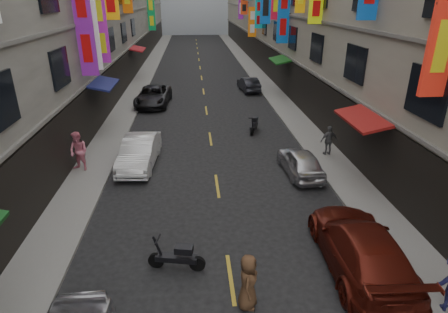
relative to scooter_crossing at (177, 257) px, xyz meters
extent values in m
cube|color=slate|center=(-4.41, 29.41, -0.38)|extent=(2.00, 90.00, 0.12)
cube|color=slate|center=(7.59, 29.41, -0.38)|extent=(2.00, 90.00, 0.12)
cube|color=black|center=(-5.36, 29.41, 1.06)|extent=(0.12, 85.50, 3.00)
cube|color=#66635E|center=(-5.35, 29.41, 2.76)|extent=(0.16, 90.00, 0.14)
cube|color=#66635E|center=(-5.35, 29.41, 5.96)|extent=(0.16, 90.00, 0.14)
cube|color=black|center=(8.54, 29.41, 1.06)|extent=(0.12, 85.50, 3.00)
cube|color=#66635E|center=(8.53, 29.41, 2.76)|extent=(0.16, 90.00, 0.14)
cube|color=#66635E|center=(8.53, 29.41, 5.96)|extent=(0.16, 90.00, 0.14)
cube|color=#771A8F|center=(-4.86, 11.59, 5.95)|extent=(0.89, 0.18, 5.12)
cylinder|color=black|center=(-4.91, 11.59, 5.95)|extent=(0.99, 0.08, 0.08)
cube|color=silver|center=(-4.95, 13.48, 5.29)|extent=(0.71, 0.18, 3.84)
cylinder|color=black|center=(-5.00, 13.48, 5.29)|extent=(0.81, 0.08, 0.08)
cube|color=#9F1C99|center=(-4.92, 15.64, 5.59)|extent=(0.78, 0.18, 4.33)
cylinder|color=black|center=(-4.97, 15.64, 5.59)|extent=(0.88, 0.08, 0.08)
cube|color=#0E51AA|center=(8.02, 21.78, 6.08)|extent=(0.94, 0.18, 4.53)
cylinder|color=black|center=(8.07, 21.78, 6.08)|extent=(1.04, 0.08, 0.08)
cube|color=#0D9CA1|center=(8.08, 33.56, 5.63)|extent=(0.83, 0.18, 3.12)
cylinder|color=black|center=(8.13, 33.56, 5.63)|extent=(0.93, 0.08, 0.08)
cube|color=orange|center=(8.01, 37.47, 4.49)|extent=(0.97, 0.18, 3.39)
cylinder|color=black|center=(8.06, 37.47, 4.49)|extent=(1.07, 0.08, 0.08)
cube|color=#E44015|center=(8.01, 45.09, 6.55)|extent=(0.96, 0.18, 3.12)
cylinder|color=black|center=(8.06, 45.09, 6.55)|extent=(1.06, 0.08, 0.08)
cube|color=#0B7A3D|center=(-4.80, 47.30, 5.14)|extent=(1.02, 0.18, 4.64)
cylinder|color=black|center=(-4.85, 47.30, 5.14)|extent=(1.12, 0.08, 0.08)
cube|color=purple|center=(8.13, 49.55, 6.85)|extent=(0.73, 0.18, 5.40)
cylinder|color=black|center=(8.18, 49.55, 6.85)|extent=(0.83, 0.08, 0.08)
cube|color=maroon|center=(7.89, 5.41, 2.56)|extent=(1.39, 3.20, 0.41)
cube|color=navy|center=(-4.71, 13.41, 2.56)|extent=(1.39, 3.20, 0.41)
cube|color=#165317|center=(7.89, 21.41, 2.56)|extent=(1.39, 3.20, 0.41)
cube|color=maroon|center=(-4.71, 29.41, 2.56)|extent=(1.39, 3.20, 0.41)
cube|color=gold|center=(1.59, -0.59, -0.44)|extent=(0.12, 2.20, 0.01)
cube|color=gold|center=(1.59, 5.41, -0.44)|extent=(0.12, 2.20, 0.01)
cube|color=gold|center=(1.59, 11.41, -0.44)|extent=(0.12, 2.20, 0.01)
cube|color=gold|center=(1.59, 17.41, -0.44)|extent=(0.12, 2.20, 0.01)
cube|color=gold|center=(1.59, 23.41, -0.44)|extent=(0.12, 2.20, 0.01)
cube|color=gold|center=(1.59, 29.41, -0.44)|extent=(0.12, 2.20, 0.01)
cube|color=gold|center=(1.59, 35.41, -0.44)|extent=(0.12, 2.20, 0.01)
cube|color=gold|center=(1.59, 41.41, -0.44)|extent=(0.12, 2.20, 0.01)
cube|color=gold|center=(1.59, 47.41, -0.44)|extent=(0.12, 2.20, 0.01)
cube|color=gold|center=(1.59, 53.41, -0.44)|extent=(0.12, 2.20, 0.01)
cube|color=gold|center=(1.59, 59.41, -0.44)|extent=(0.12, 2.20, 0.01)
cube|color=gold|center=(1.59, 65.41, -0.44)|extent=(0.12, 2.20, 0.01)
cylinder|color=black|center=(-0.67, 0.14, -0.19)|extent=(0.51, 0.22, 0.50)
cylinder|color=black|center=(0.61, -0.12, -0.19)|extent=(0.51, 0.22, 0.50)
cube|color=black|center=(-0.03, 0.01, -0.04)|extent=(1.33, 0.56, 0.18)
cube|color=black|center=(0.21, -0.04, 0.31)|extent=(0.60, 0.42, 0.22)
cylinder|color=black|center=(-0.57, 0.12, 0.26)|extent=(0.36, 0.15, 0.88)
cylinder|color=black|center=(-0.57, 0.12, 0.61)|extent=(0.16, 0.50, 0.06)
cylinder|color=black|center=(4.15, 11.81, -0.19)|extent=(0.28, 0.51, 0.50)
cylinder|color=black|center=(4.58, 13.04, -0.19)|extent=(0.28, 0.51, 0.50)
cube|color=black|center=(4.37, 12.43, -0.04)|extent=(0.72, 1.33, 0.18)
cube|color=black|center=(4.45, 12.66, 0.31)|extent=(0.48, 0.63, 0.22)
cylinder|color=black|center=(4.18, 11.91, 0.26)|extent=(0.19, 0.36, 0.88)
cylinder|color=black|center=(4.18, 11.91, 0.61)|extent=(0.49, 0.22, 0.06)
imported|color=white|center=(-2.10, 7.91, 0.28)|extent=(1.85, 4.51, 1.45)
imported|color=black|center=(-2.41, 19.30, 0.27)|extent=(2.72, 5.29, 1.43)
imported|color=#601910|center=(5.59, -0.43, 0.33)|extent=(2.39, 5.40, 1.54)
imported|color=silver|center=(5.59, 6.32, 0.19)|extent=(1.67, 3.76, 1.25)
imported|color=#26272E|center=(5.59, 23.23, 0.18)|extent=(1.72, 3.88, 1.24)
imported|color=pink|center=(-4.82, 7.39, 0.63)|extent=(1.11, 0.97, 1.91)
imported|color=#59595C|center=(7.62, 8.24, 0.47)|extent=(1.00, 0.67, 1.58)
imported|color=#523520|center=(1.94, -1.68, 0.38)|extent=(0.72, 0.91, 1.64)
camera|label=1|loc=(0.64, -9.42, 7.39)|focal=30.00mm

